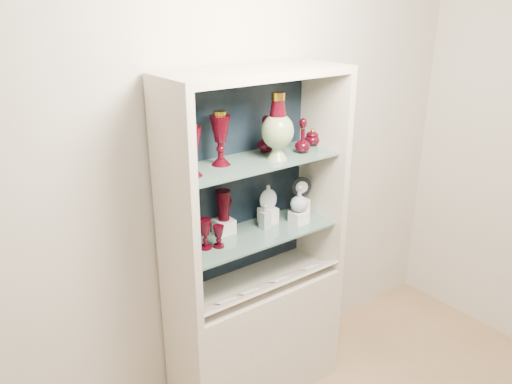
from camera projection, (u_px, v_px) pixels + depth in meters
wall_back at (232, 164)px, 2.77m from camera, size 3.50×0.02×2.80m
cabinet_base at (256, 337)px, 2.97m from camera, size 1.00×0.40×0.75m
cabinet_back_panel at (236, 178)px, 2.78m from camera, size 0.98×0.02×1.15m
cabinet_side_left at (175, 209)px, 2.37m from camera, size 0.04×0.40×1.15m
cabinet_side_right at (322, 170)px, 2.90m from camera, size 0.04×0.40×1.15m
cabinet_top_cap at (256, 73)px, 2.42m from camera, size 1.00×0.40×0.04m
shelf_lower at (254, 234)px, 2.75m from camera, size 0.92×0.34×0.01m
shelf_upper at (254, 162)px, 2.60m from camera, size 0.92×0.34×0.01m
label_ledge at (268, 286)px, 2.75m from camera, size 0.92×0.17×0.09m
label_card_0 at (278, 279)px, 2.78m from camera, size 0.10×0.06×0.03m
label_card_1 at (225, 300)px, 2.58m from camera, size 0.10×0.06×0.03m
label_card_2 at (309, 267)px, 2.91m from camera, size 0.10×0.06×0.03m
label_card_3 at (248, 291)px, 2.67m from camera, size 0.10×0.06×0.03m
pedestal_lamp_left at (192, 150)px, 2.32m from camera, size 0.11×0.11×0.25m
pedestal_lamp_right at (220, 138)px, 2.48m from camera, size 0.11×0.11×0.27m
enamel_urn at (278, 126)px, 2.56m from camera, size 0.22×0.22×0.35m
ruby_decanter_a at (303, 133)px, 2.69m from camera, size 0.10×0.10×0.22m
ruby_decanter_b at (266, 133)px, 2.70m from camera, size 0.11×0.11×0.22m
lidded_bowl at (312, 137)px, 2.85m from camera, size 0.11×0.11×0.10m
cobalt_goblet at (191, 235)px, 2.55m from camera, size 0.07×0.07×0.16m
ruby_goblet_tall at (205, 234)px, 2.55m from camera, size 0.08×0.08×0.16m
ruby_goblet_small at (219, 237)px, 2.57m from camera, size 0.06×0.06×0.12m
riser_ruby_pitcher at (224, 226)px, 2.74m from camera, size 0.10×0.10×0.08m
ruby_pitcher at (223, 205)px, 2.69m from camera, size 0.14×0.11×0.17m
clear_square_bottle at (265, 216)px, 2.78m from camera, size 0.05×0.05×0.15m
riser_flat_flask at (268, 215)px, 2.87m from camera, size 0.09×0.09×0.09m
flat_flask at (268, 196)px, 2.82m from camera, size 0.11×0.07×0.14m
riser_clear_round_decanter at (299, 217)px, 2.87m from camera, size 0.09×0.09×0.07m
clear_round_decanter at (299, 199)px, 2.83m from camera, size 0.12×0.12×0.15m
riser_cameo_medallion at (301, 207)px, 2.97m from camera, size 0.08×0.08×0.10m
cameo_medallion at (301, 188)px, 2.93m from camera, size 0.13×0.09×0.14m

